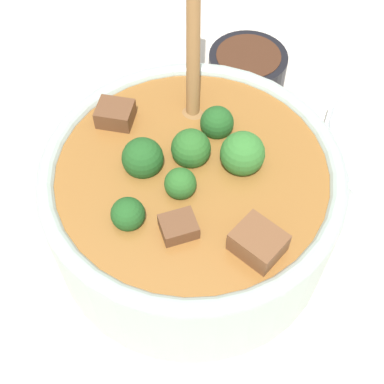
# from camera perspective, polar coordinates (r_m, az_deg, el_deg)

# --- Properties ---
(ground_plane) EXTENTS (4.00, 4.00, 0.00)m
(ground_plane) POSITION_cam_1_polar(r_m,az_deg,el_deg) (0.52, -0.00, -4.32)
(ground_plane) COLOR silver
(stew_bowl) EXTENTS (0.26, 0.28, 0.30)m
(stew_bowl) POSITION_cam_1_polar(r_m,az_deg,el_deg) (0.47, -0.00, -0.49)
(stew_bowl) COLOR #B2C6BC
(stew_bowl) RESTS_ON ground_plane
(condiment_bowl) EXTENTS (0.09, 0.09, 0.04)m
(condiment_bowl) POSITION_cam_1_polar(r_m,az_deg,el_deg) (0.64, 5.91, 12.99)
(condiment_bowl) COLOR black
(condiment_bowl) RESTS_ON ground_plane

